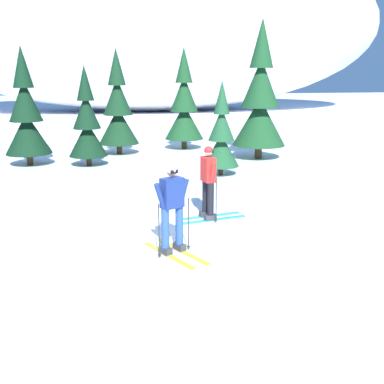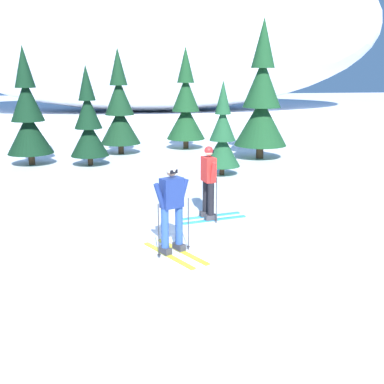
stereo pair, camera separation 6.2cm
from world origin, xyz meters
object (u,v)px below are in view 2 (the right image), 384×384
skier_navy_jacket (172,207)px  pine_tree_center_right (186,107)px  pine_tree_left (28,116)px  skier_red_jacket (209,182)px  pine_tree_far_right (262,102)px  pine_tree_center_left (88,124)px  pine_tree_center (120,110)px  pine_tree_right (222,136)px

skier_navy_jacket → pine_tree_center_right: (2.07, 12.36, 0.94)m
pine_tree_left → pine_tree_center_right: pine_tree_center_right is taller
skier_red_jacket → pine_tree_far_right: 8.39m
skier_red_jacket → pine_tree_left: pine_tree_left is taller
pine_tree_left → pine_tree_center_right: bearing=24.0°
pine_tree_center_left → pine_tree_center: size_ratio=0.84×
skier_red_jacket → pine_tree_center: (-1.96, 9.47, 0.90)m
skier_red_jacket → pine_tree_center_left: pine_tree_center_left is taller
pine_tree_left → pine_tree_center: (3.35, 1.90, 0.01)m
pine_tree_center_left → pine_tree_center: pine_tree_center is taller
pine_tree_center_left → pine_tree_right: (4.50, -2.42, -0.22)m
pine_tree_far_right → pine_tree_center_right: bearing=131.8°
skier_red_jacket → pine_tree_center_right: (0.97, 10.37, 0.94)m
pine_tree_center_right → pine_tree_left: bearing=-156.0°
pine_tree_center_left → pine_tree_left: bearing=168.3°
pine_tree_left → pine_tree_far_right: pine_tree_far_right is taller
pine_tree_center_right → pine_tree_center: bearing=-163.0°
pine_tree_center_left → pine_tree_far_right: size_ratio=0.68×
pine_tree_center_right → pine_tree_center_left: bearing=-141.5°
skier_navy_jacket → pine_tree_left: pine_tree_left is taller
skier_navy_jacket → pine_tree_center: size_ratio=0.40×
pine_tree_left → pine_tree_center_right: 6.88m
pine_tree_left → pine_tree_right: pine_tree_left is taller
skier_navy_jacket → pine_tree_right: (2.48, 6.69, 0.39)m
pine_tree_center → skier_red_jacket: bearing=-78.3°
pine_tree_right → pine_tree_far_right: (2.18, 2.77, 0.95)m
pine_tree_center_left → pine_tree_center: (1.16, 2.35, 0.29)m
skier_navy_jacket → pine_tree_center_right: bearing=80.5°
pine_tree_center_left → pine_tree_center: bearing=63.7°
skier_red_jacket → pine_tree_center: pine_tree_center is taller
pine_tree_center → pine_tree_center_right: (2.93, 0.90, 0.04)m
skier_navy_jacket → pine_tree_left: size_ratio=0.41×
pine_tree_center_left → skier_red_jacket: bearing=-66.3°
pine_tree_left → pine_tree_center: size_ratio=1.00×
pine_tree_right → pine_tree_far_right: pine_tree_far_right is taller
pine_tree_center_right → skier_navy_jacket: bearing=-99.5°
pine_tree_center → pine_tree_center_right: pine_tree_center_right is taller
pine_tree_left → pine_tree_far_right: (8.87, -0.10, 0.44)m
pine_tree_far_right → skier_red_jacket: bearing=-115.5°
pine_tree_left → pine_tree_center_right: size_ratio=0.97×
skier_red_jacket → pine_tree_far_right: pine_tree_far_right is taller
pine_tree_center_right → pine_tree_right: (0.41, -5.67, -0.55)m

